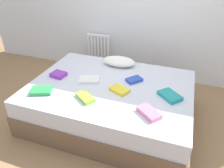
{
  "coord_description": "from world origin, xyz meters",
  "views": [
    {
      "loc": [
        0.76,
        -2.09,
        1.86
      ],
      "look_at": [
        0.0,
        0.05,
        0.48
      ],
      "focal_mm": 33.82,
      "sensor_mm": 36.0,
      "label": 1
    }
  ],
  "objects_px": {
    "textbook_purple": "(58,75)",
    "textbook_teal": "(170,96)",
    "textbook_lime": "(85,97)",
    "textbook_green": "(41,91)",
    "textbook_white": "(89,80)",
    "textbook_blue": "(134,80)",
    "radiator": "(98,51)",
    "pillow": "(119,61)",
    "textbook_pink": "(149,113)",
    "bed": "(111,101)",
    "textbook_yellow": "(119,90)"
  },
  "relations": [
    {
      "from": "textbook_purple",
      "to": "textbook_teal",
      "type": "bearing_deg",
      "value": 8.78
    },
    {
      "from": "textbook_lime",
      "to": "textbook_green",
      "type": "height_order",
      "value": "textbook_green"
    },
    {
      "from": "textbook_white",
      "to": "textbook_blue",
      "type": "xyz_separation_m",
      "value": [
        0.54,
        0.18,
        0.0
      ]
    },
    {
      "from": "textbook_white",
      "to": "textbook_purple",
      "type": "xyz_separation_m",
      "value": [
        -0.43,
        -0.02,
        0.01
      ]
    },
    {
      "from": "textbook_green",
      "to": "textbook_white",
      "type": "bearing_deg",
      "value": 22.43
    },
    {
      "from": "radiator",
      "to": "textbook_purple",
      "type": "bearing_deg",
      "value": -92.56
    },
    {
      "from": "pillow",
      "to": "textbook_lime",
      "type": "height_order",
      "value": "pillow"
    },
    {
      "from": "textbook_blue",
      "to": "textbook_purple",
      "type": "bearing_deg",
      "value": 142.97
    },
    {
      "from": "pillow",
      "to": "textbook_blue",
      "type": "relative_size",
      "value": 2.44
    },
    {
      "from": "pillow",
      "to": "textbook_pink",
      "type": "bearing_deg",
      "value": -57.22
    },
    {
      "from": "pillow",
      "to": "textbook_blue",
      "type": "distance_m",
      "value": 0.5
    },
    {
      "from": "bed",
      "to": "textbook_white",
      "type": "height_order",
      "value": "textbook_white"
    },
    {
      "from": "textbook_purple",
      "to": "textbook_blue",
      "type": "bearing_deg",
      "value": 21.12
    },
    {
      "from": "textbook_white",
      "to": "textbook_green",
      "type": "xyz_separation_m",
      "value": [
        -0.41,
        -0.42,
        0.0
      ]
    },
    {
      "from": "bed",
      "to": "textbook_purple",
      "type": "xyz_separation_m",
      "value": [
        -0.72,
        -0.03,
        0.28
      ]
    },
    {
      "from": "textbook_lime",
      "to": "pillow",
      "type": "bearing_deg",
      "value": 119.93
    },
    {
      "from": "textbook_teal",
      "to": "textbook_green",
      "type": "distance_m",
      "value": 1.47
    },
    {
      "from": "bed",
      "to": "textbook_purple",
      "type": "bearing_deg",
      "value": -177.81
    },
    {
      "from": "radiator",
      "to": "textbook_lime",
      "type": "height_order",
      "value": "radiator"
    },
    {
      "from": "textbook_lime",
      "to": "textbook_blue",
      "type": "distance_m",
      "value": 0.7
    },
    {
      "from": "pillow",
      "to": "textbook_blue",
      "type": "xyz_separation_m",
      "value": [
        0.32,
        -0.38,
        -0.04
      ]
    },
    {
      "from": "textbook_lime",
      "to": "textbook_green",
      "type": "bearing_deg",
      "value": -139.46
    },
    {
      "from": "radiator",
      "to": "textbook_lime",
      "type": "xyz_separation_m",
      "value": [
        0.5,
        -1.58,
        0.12
      ]
    },
    {
      "from": "bed",
      "to": "textbook_yellow",
      "type": "distance_m",
      "value": 0.33
    },
    {
      "from": "textbook_teal",
      "to": "textbook_purple",
      "type": "distance_m",
      "value": 1.44
    },
    {
      "from": "textbook_teal",
      "to": "textbook_lime",
      "type": "height_order",
      "value": "textbook_teal"
    },
    {
      "from": "bed",
      "to": "textbook_green",
      "type": "xyz_separation_m",
      "value": [
        -0.7,
        -0.43,
        0.27
      ]
    },
    {
      "from": "radiator",
      "to": "textbook_lime",
      "type": "distance_m",
      "value": 1.66
    },
    {
      "from": "bed",
      "to": "textbook_pink",
      "type": "xyz_separation_m",
      "value": [
        0.56,
        -0.42,
        0.28
      ]
    },
    {
      "from": "textbook_lime",
      "to": "textbook_green",
      "type": "xyz_separation_m",
      "value": [
        -0.54,
        -0.05,
        0.0
      ]
    },
    {
      "from": "textbook_lime",
      "to": "textbook_pink",
      "type": "height_order",
      "value": "textbook_pink"
    },
    {
      "from": "radiator",
      "to": "textbook_white",
      "type": "bearing_deg",
      "value": -72.59
    },
    {
      "from": "textbook_pink",
      "to": "textbook_green",
      "type": "bearing_deg",
      "value": -139.79
    },
    {
      "from": "bed",
      "to": "textbook_purple",
      "type": "distance_m",
      "value": 0.77
    },
    {
      "from": "textbook_yellow",
      "to": "textbook_pink",
      "type": "height_order",
      "value": "textbook_pink"
    },
    {
      "from": "bed",
      "to": "textbook_yellow",
      "type": "xyz_separation_m",
      "value": [
        0.15,
        -0.1,
        0.27
      ]
    },
    {
      "from": "radiator",
      "to": "textbook_yellow",
      "type": "bearing_deg",
      "value": -58.07
    },
    {
      "from": "textbook_pink",
      "to": "textbook_purple",
      "type": "distance_m",
      "value": 1.34
    },
    {
      "from": "bed",
      "to": "textbook_blue",
      "type": "bearing_deg",
      "value": 35.3
    },
    {
      "from": "textbook_yellow",
      "to": "textbook_purple",
      "type": "bearing_deg",
      "value": -160.82
    },
    {
      "from": "textbook_blue",
      "to": "textbook_green",
      "type": "height_order",
      "value": "textbook_green"
    },
    {
      "from": "textbook_yellow",
      "to": "bed",
      "type": "bearing_deg",
      "value": 168.7
    },
    {
      "from": "textbook_lime",
      "to": "textbook_yellow",
      "type": "distance_m",
      "value": 0.41
    },
    {
      "from": "pillow",
      "to": "textbook_lime",
      "type": "xyz_separation_m",
      "value": [
        -0.09,
        -0.94,
        -0.04
      ]
    },
    {
      "from": "textbook_green",
      "to": "textbook_yellow",
      "type": "bearing_deg",
      "value": -2.34
    },
    {
      "from": "textbook_white",
      "to": "textbook_blue",
      "type": "distance_m",
      "value": 0.57
    },
    {
      "from": "textbook_lime",
      "to": "textbook_blue",
      "type": "relative_size",
      "value": 1.26
    },
    {
      "from": "textbook_white",
      "to": "textbook_teal",
      "type": "distance_m",
      "value": 1.01
    },
    {
      "from": "textbook_purple",
      "to": "textbook_lime",
      "type": "bearing_deg",
      "value": -23.11
    },
    {
      "from": "textbook_white",
      "to": "textbook_yellow",
      "type": "bearing_deg",
      "value": -31.24
    }
  ]
}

